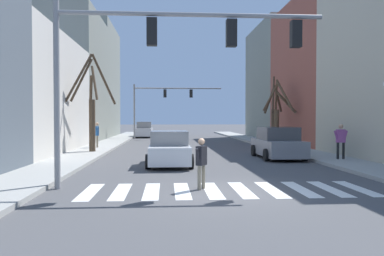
{
  "coord_description": "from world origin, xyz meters",
  "views": [
    {
      "loc": [
        -1.82,
        -10.78,
        2.16
      ],
      "look_at": [
        0.47,
        22.36,
        1.29
      ],
      "focal_mm": 35.0,
      "sensor_mm": 36.0,
      "label": 1
    }
  ],
  "objects": [
    {
      "name": "ground_plane",
      "position": [
        0.0,
        0.0,
        0.0
      ],
      "size": [
        240.0,
        240.0,
        0.0
      ],
      "primitive_type": "plane",
      "color": "#4C4C4F"
    },
    {
      "name": "building_row_left",
      "position": [
        -10.7,
        18.12,
        5.05
      ],
      "size": [
        6.0,
        43.73,
        12.49
      ],
      "color": "#515B66",
      "rests_on": "ground_plane"
    },
    {
      "name": "building_row_right",
      "position": [
        10.7,
        15.1,
        5.37
      ],
      "size": [
        6.0,
        39.66,
        11.84
      ],
      "color": "gray",
      "rests_on": "ground_plane"
    },
    {
      "name": "crosswalk_stripes",
      "position": [
        0.0,
        0.28,
        0.0
      ],
      "size": [
        8.55,
        2.6,
        0.01
      ],
      "color": "white",
      "rests_on": "ground_plane"
    },
    {
      "name": "traffic_signal_near",
      "position": [
        -1.92,
        0.83,
        4.34
      ],
      "size": [
        8.32,
        0.28,
        5.76
      ],
      "color": "gray",
      "rests_on": "ground_plane"
    },
    {
      "name": "traffic_signal_far",
      "position": [
        -2.21,
        28.56,
        4.27
      ],
      "size": [
        9.22,
        0.28,
        5.71
      ],
      "color": "gray",
      "rests_on": "ground_plane"
    },
    {
      "name": "car_driving_away_lane",
      "position": [
        -4.28,
        31.71,
        0.82
      ],
      "size": [
        1.96,
        4.29,
        1.77
      ],
      "rotation": [
        0.0,
        0.0,
        1.57
      ],
      "color": "silver",
      "rests_on": "ground_plane"
    },
    {
      "name": "car_driving_toward_lane",
      "position": [
        -1.68,
        6.34,
        0.74
      ],
      "size": [
        2.04,
        4.12,
        1.58
      ],
      "rotation": [
        0.0,
        0.0,
        -1.57
      ],
      "color": "white",
      "rests_on": "ground_plane"
    },
    {
      "name": "car_parked_right_near",
      "position": [
        4.17,
        8.92,
        0.79
      ],
      "size": [
        2.18,
        4.33,
        1.69
      ],
      "rotation": [
        0.0,
        0.0,
        1.57
      ],
      "color": "gray",
      "rests_on": "ground_plane"
    },
    {
      "name": "pedestrian_on_left_sidewalk",
      "position": [
        -0.76,
        0.46,
        0.92
      ],
      "size": [
        0.44,
        0.6,
        1.55
      ],
      "rotation": [
        0.0,
        0.0,
        0.98
      ],
      "color": "#7A705B",
      "rests_on": "ground_plane"
    },
    {
      "name": "pedestrian_waiting_at_curb",
      "position": [
        -6.58,
        15.38,
        1.17
      ],
      "size": [
        0.31,
        0.74,
        1.72
      ],
      "rotation": [
        0.0,
        0.0,
        1.79
      ],
      "color": "#7A705B",
      "rests_on": "sidewalk_left"
    },
    {
      "name": "pedestrian_on_right_sidewalk",
      "position": [
        6.76,
        7.04,
        1.17
      ],
      "size": [
        0.74,
        0.25,
        1.72
      ],
      "rotation": [
        0.0,
        0.0,
        0.07
      ],
      "color": "black",
      "rests_on": "sidewalk_right"
    },
    {
      "name": "street_tree_left_near",
      "position": [
        -6.35,
        12.32,
        2.85
      ],
      "size": [
        2.74,
        2.51,
        5.94
      ],
      "color": "#473828",
      "rests_on": "sidewalk_left"
    },
    {
      "name": "street_tree_right_far",
      "position": [
        6.44,
        17.43,
        2.25
      ],
      "size": [
        1.85,
        2.5,
        5.22
      ],
      "color": "#473828",
      "rests_on": "sidewalk_right"
    },
    {
      "name": "street_tree_left_far",
      "position": [
        6.3,
        15.81,
        2.37
      ],
      "size": [
        2.54,
        1.81,
        4.84
      ],
      "color": "brown",
      "rests_on": "sidewalk_right"
    }
  ]
}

